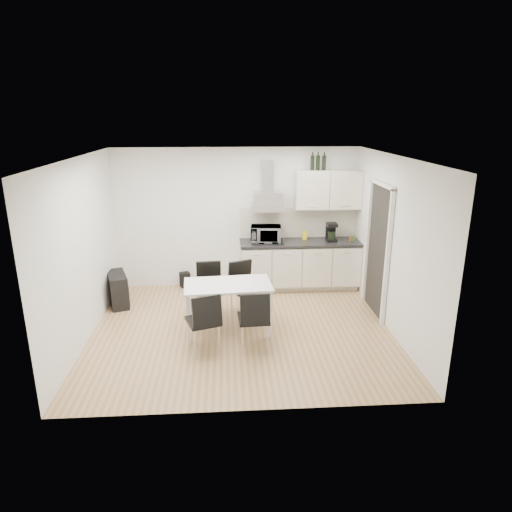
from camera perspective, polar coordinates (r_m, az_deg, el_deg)
The scene contains 15 objects.
ground at distance 7.08m, azimuth -1.79°, elevation -9.19°, with size 4.50×4.50×0.00m, color tan.
wall_back at distance 8.54m, azimuth -2.38°, elevation 4.72°, with size 4.50×0.10×2.60m, color white.
wall_front at distance 4.72m, azimuth -1.01°, elevation -5.88°, with size 4.50×0.10×2.60m, color white.
wall_left at distance 6.91m, azimuth -20.89°, elevation 0.54°, with size 0.10×4.00×2.60m, color white.
wall_right at distance 7.05m, azimuth 16.72°, elevation 1.26°, with size 0.10×4.00×2.60m, color white.
ceiling at distance 6.36m, azimuth -2.01°, elevation 12.26°, with size 4.50×4.50×0.00m, color white.
doorway at distance 7.60m, azimuth 14.87°, elevation 0.60°, with size 0.08×1.04×2.10m, color white.
kitchenette at distance 8.51m, azimuth 5.69°, elevation 1.35°, with size 2.22×0.64×2.52m.
dining_table at distance 6.83m, azimuth -3.55°, elevation -4.21°, with size 1.33×0.82×0.75m.
chair_far_left at distance 7.41m, azimuth -5.84°, elevation -4.32°, with size 0.44×0.50×0.88m, color black, non-canonical shape.
chair_far_right at distance 7.41m, azimuth -1.37°, elevation -4.22°, with size 0.44×0.50×0.88m, color black, non-canonical shape.
chair_near_left at distance 6.35m, azimuth -6.61°, elevation -8.16°, with size 0.44×0.50×0.88m, color black, non-canonical shape.
chair_near_right at distance 6.38m, azimuth -0.31°, elevation -7.90°, with size 0.44×0.50×0.88m, color black, non-canonical shape.
guitar_amp at distance 8.21m, azimuth -16.89°, elevation -4.00°, with size 0.49×0.73×0.56m.
floor_speaker at distance 8.81m, azimuth -8.87°, elevation -2.94°, with size 0.17×0.15×0.29m, color black.
Camera 1 is at (-0.21, -6.33, 3.16)m, focal length 32.00 mm.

